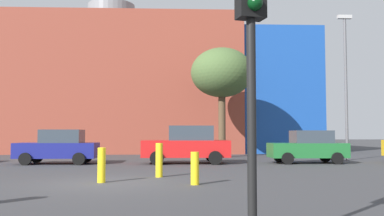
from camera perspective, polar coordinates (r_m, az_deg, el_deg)
The scene contains 11 objects.
ground_plane at distance 13.37m, azimuth -11.32°, elevation -9.71°, with size 200.00×200.00×0.00m, color #38383A.
building_backdrop at distance 37.46m, azimuth -10.74°, elevation 2.31°, with size 33.50×12.03×12.58m.
parked_car_1 at distance 22.24m, azimuth -17.26°, elevation -4.93°, with size 3.89×1.91×1.68m.
parked_car_2 at distance 21.52m, azimuth -0.68°, elevation -4.89°, with size 4.33×2.12×1.88m.
parked_car_3 at distance 22.56m, azimuth 15.13°, elevation -5.00°, with size 3.79×1.86×1.64m.
traffic_light_near_right at distance 5.72m, azimuth 7.89°, elevation 10.47°, with size 0.41×0.39×3.87m.
bare_tree_0 at distance 27.55m, azimuth 3.96°, elevation 4.59°, with size 3.95×3.95×6.96m.
bollard_yellow_0 at distance 13.44m, azimuth -11.89°, elevation -7.41°, with size 0.24×0.24×1.06m, color yellow.
bollard_yellow_1 at distance 14.85m, azimuth -4.37°, elevation -6.89°, with size 0.24×0.24×1.16m, color yellow.
bollard_yellow_2 at distance 12.61m, azimuth 0.38°, elevation -7.99°, with size 0.24×0.24×0.95m, color yellow.
street_lamp at distance 25.92m, azimuth 19.69°, elevation 3.80°, with size 0.80×0.24×8.24m.
Camera 1 is at (2.03, -13.13, 1.47)m, focal length 40.28 mm.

